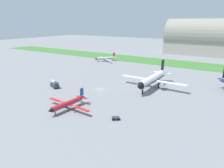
# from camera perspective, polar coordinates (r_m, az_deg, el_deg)

# --- Properties ---
(ground_plane) EXTENTS (600.00, 600.00, 0.00)m
(ground_plane) POSITION_cam_1_polar(r_m,az_deg,el_deg) (93.84, -3.31, -1.48)
(ground_plane) COLOR gray
(grass_taxiway_strip) EXTENTS (360.00, 28.00, 0.08)m
(grass_taxiway_strip) POSITION_cam_1_polar(r_m,az_deg,el_deg) (163.57, 13.31, 6.15)
(grass_taxiway_strip) COLOR #3D7533
(grass_taxiway_strip) RESTS_ON ground_plane
(airplane_foreground_turboprop) EXTENTS (20.19, 17.30, 6.05)m
(airplane_foreground_turboprop) POSITION_cam_1_polar(r_m,az_deg,el_deg) (73.70, -12.29, -5.35)
(airplane_foreground_turboprop) COLOR red
(airplane_foreground_turboprop) RESTS_ON ground_plane
(airplane_midfield_jet) EXTENTS (32.04, 31.40, 11.33)m
(airplane_midfield_jet) POSITION_cam_1_polar(r_m,az_deg,el_deg) (97.07, 11.38, 1.36)
(airplane_midfield_jet) COLOR white
(airplane_midfield_jet) RESTS_ON ground_plane
(airplane_taxiing_turboprop) EXTENTS (18.79, 16.43, 6.43)m
(airplane_taxiing_turboprop) POSITION_cam_1_polar(r_m,az_deg,el_deg) (161.22, -1.89, 7.28)
(airplane_taxiing_turboprop) COLOR silver
(airplane_taxiing_turboprop) RESTS_ON ground_plane
(baggage_cart_near_gate) EXTENTS (2.95, 2.80, 0.90)m
(baggage_cart_near_gate) POSITION_cam_1_polar(r_m,az_deg,el_deg) (65.30, 1.05, -9.56)
(baggage_cart_near_gate) COLOR #2D333D
(baggage_cart_near_gate) RESTS_ON ground_plane
(fuel_truck_midfield) EXTENTS (6.92, 4.80, 3.29)m
(fuel_truck_midfield) POSITION_cam_1_polar(r_m,az_deg,el_deg) (99.77, -15.88, -0.03)
(fuel_truck_midfield) COLOR #2D333D
(fuel_truck_midfield) RESTS_ON ground_plane
(hangar_distant) EXTENTS (58.06, 31.01, 32.92)m
(hangar_distant) POSITION_cam_1_polar(r_m,az_deg,el_deg) (212.36, 23.09, 11.60)
(hangar_distant) COLOR #B2AD9E
(hangar_distant) RESTS_ON ground_plane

